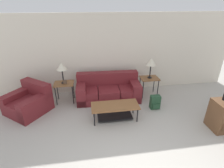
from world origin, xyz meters
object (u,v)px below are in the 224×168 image
object	(u,v)px
side_table_left	(64,85)
table_lamp_right	(151,62)
side_table_right	(149,80)
couch	(108,90)
backpack	(155,102)
table_lamp_left	(62,67)
coffee_table	(115,109)
armchair	(29,102)

from	to	relation	value
side_table_left	table_lamp_right	distance (m)	2.79
side_table_right	couch	bearing A→B (deg)	-179.47
backpack	side_table_left	bearing A→B (deg)	163.17
couch	table_lamp_left	xyz separation A→B (m)	(-1.36, 0.01, 0.88)
coffee_table	table_lamp_right	bearing A→B (deg)	40.79
couch	table_lamp_right	distance (m)	1.62
coffee_table	side_table_right	distance (m)	1.77
armchair	table_lamp_right	bearing A→B (deg)	5.84
armchair	backpack	size ratio (longest dim) A/B	3.38
coffee_table	armchair	bearing A→B (deg)	162.11
coffee_table	table_lamp_right	world-z (taller)	table_lamp_right
side_table_left	table_lamp_right	size ratio (longest dim) A/B	0.98
side_table_right	backpack	size ratio (longest dim) A/B	1.53
table_lamp_right	backpack	bearing A→B (deg)	-95.03
couch	side_table_left	distance (m)	1.39
armchair	side_table_left	world-z (taller)	armchair
table_lamp_right	side_table_left	bearing A→B (deg)	-180.00
coffee_table	backpack	distance (m)	1.31
table_lamp_right	side_table_right	bearing A→B (deg)	-90.00
armchair	backpack	bearing A→B (deg)	-6.66
armchair	side_table_left	distance (m)	1.09
couch	armchair	bearing A→B (deg)	-171.12
armchair	coffee_table	xyz separation A→B (m)	(2.38, -0.77, 0.05)
couch	backpack	xyz separation A→B (m)	(1.29, -0.79, -0.09)
side_table_right	table_lamp_left	bearing A→B (deg)	180.00
table_lamp_left	backpack	distance (m)	2.94
side_table_right	table_lamp_left	world-z (taller)	table_lamp_left
couch	side_table_right	world-z (taller)	couch
side_table_right	table_lamp_left	size ratio (longest dim) A/B	0.98
couch	armchair	distance (m)	2.37
table_lamp_right	backpack	distance (m)	1.26
side_table_right	backpack	distance (m)	0.89
armchair	table_lamp_left	world-z (taller)	table_lamp_left
table_lamp_right	coffee_table	bearing A→B (deg)	-139.21
table_lamp_left	table_lamp_right	distance (m)	2.73
coffee_table	side_table_left	size ratio (longest dim) A/B	1.94
couch	side_table_right	distance (m)	1.39
couch	table_lamp_right	size ratio (longest dim) A/B	3.06
armchair	side_table_right	world-z (taller)	armchair
coffee_table	side_table_left	distance (m)	1.82
coffee_table	couch	bearing A→B (deg)	91.68
coffee_table	backpack	bearing A→B (deg)	15.25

